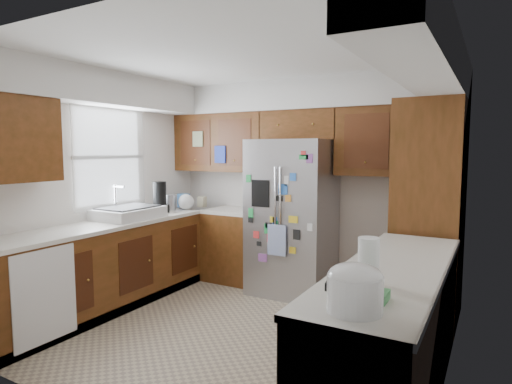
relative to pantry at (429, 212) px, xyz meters
The scene contains 12 objects.
floor 2.17m from the pantry, 142.52° to the right, with size 3.60×3.60×0.00m, color tan.
room_shell 1.94m from the pantry, 153.92° to the right, with size 3.64×3.24×2.52m.
left_counter_run 3.14m from the pantry, 158.56° to the right, with size 1.36×3.20×0.92m.
right_counter_run 1.75m from the pantry, 90.00° to the right, with size 0.63×2.25×0.92m.
pantry is the anchor object (origin of this frame).
fridge 1.51m from the pantry, behind, with size 0.90×0.79×1.80m.
bridge_cabinet 1.77m from the pantry, 169.43° to the left, with size 0.96×0.34×0.35m, color #41270C.
fridge_top_items 2.11m from the pantry, behind, with size 0.74×0.33×0.32m.
sink_assembly 3.18m from the pantry, 160.65° to the right, with size 0.52×0.70×0.37m.
left_counter_clutter 2.98m from the pantry, behind, with size 0.35×0.88×0.38m.
rice_cooker 2.53m from the pantry, 90.01° to the right, with size 0.27×0.26×0.23m.
paper_towel 2.08m from the pantry, 91.47° to the right, with size 0.12×0.12×0.27m, color white.
Camera 1 is at (2.05, -3.32, 1.68)m, focal length 30.00 mm.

